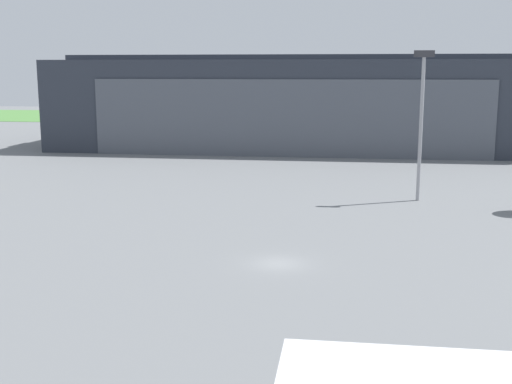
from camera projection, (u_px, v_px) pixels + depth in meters
ground_plane at (278, 264)px, 54.43m from camera, size 440.00×440.00×0.00m
grass_field_strip at (329, 118)px, 216.35m from camera, size 440.00×56.00×0.08m
maintenance_hangar at (296, 103)px, 136.01m from camera, size 97.01×35.16×19.05m
apron_light_mast at (421, 114)px, 78.72m from camera, size 2.40×0.50×18.27m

